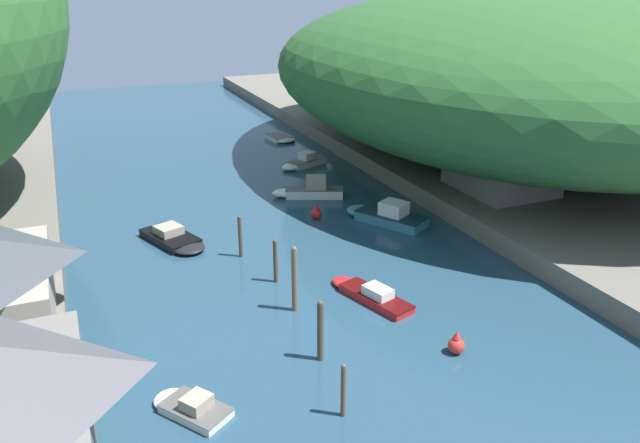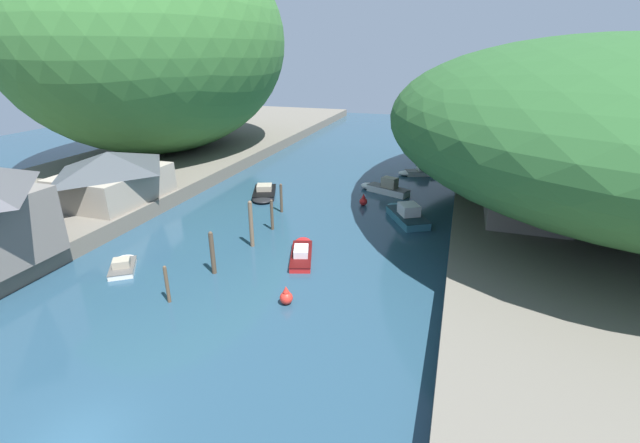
{
  "view_description": "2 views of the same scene",
  "coord_description": "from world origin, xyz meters",
  "views": [
    {
      "loc": [
        -11.73,
        -8.93,
        16.78
      ],
      "look_at": [
        2.26,
        24.48,
        2.31
      ],
      "focal_mm": 35.0,
      "sensor_mm": 36.0,
      "label": 1
    },
    {
      "loc": [
        12.69,
        -8.51,
        14.19
      ],
      "look_at": [
        2.73,
        22.02,
        1.28
      ],
      "focal_mm": 24.0,
      "sensor_mm": 36.0,
      "label": 2
    }
  ],
  "objects": [
    {
      "name": "boat_near_quay",
      "position": [
        -5.96,
        29.9,
        0.33
      ],
      "size": [
        4.02,
        6.0,
        1.06
      ],
      "rotation": [
        0.0,
        0.0,
        3.51
      ],
      "color": "black",
      "rests_on": "water_surface"
    },
    {
      "name": "boat_far_right_bank",
      "position": [
        8.83,
        28.07,
        0.5
      ],
      "size": [
        4.99,
        6.53,
        1.65
      ],
      "rotation": [
        0.0,
        0.0,
        0.52
      ],
      "color": "teal",
      "rests_on": "water_surface"
    },
    {
      "name": "hillside_left",
      "position": [
        -25.04,
        41.1,
        15.29
      ],
      "size": [
        29.87,
        41.81,
        27.8
      ],
      "color": "#387033",
      "rests_on": "left_bank"
    },
    {
      "name": "person_by_boathouse",
      "position": [
        -14.47,
        18.81,
        2.37
      ],
      "size": [
        0.25,
        0.4,
        1.69
      ],
      "rotation": [
        0.0,
        0.0,
        1.49
      ],
      "color": "#282D3D",
      "rests_on": "left_bank"
    },
    {
      "name": "boat_mid_channel",
      "position": [
        9.78,
        53.18,
        0.24
      ],
      "size": [
        2.59,
        3.98,
        0.49
      ],
      "rotation": [
        0.0,
        0.0,
        3.26
      ],
      "color": "white",
      "rests_on": "water_surface"
    },
    {
      "name": "mooring_post_farthest",
      "position": [
        -2.45,
        26.23,
        1.4
      ],
      "size": [
        0.25,
        0.25,
        2.79
      ],
      "color": "#4C3D2D",
      "rests_on": "water_surface"
    },
    {
      "name": "mooring_post_second",
      "position": [
        -2.19,
        13.79,
        1.56
      ],
      "size": [
        0.31,
        0.31,
        3.1
      ],
      "color": "#4C3D2D",
      "rests_on": "water_surface"
    },
    {
      "name": "boat_red_skiff",
      "position": [
        -8.58,
        12.41,
        0.28
      ],
      "size": [
        3.27,
        3.77,
        0.91
      ],
      "rotation": [
        0.0,
        0.0,
        0.61
      ],
      "color": "silver",
      "rests_on": "water_surface"
    },
    {
      "name": "mooring_post_nearest",
      "position": [
        -2.88,
        9.78,
        1.24
      ],
      "size": [
        0.22,
        0.22,
        2.46
      ],
      "color": "brown",
      "rests_on": "water_surface"
    },
    {
      "name": "mooring_post_middle",
      "position": [
        -1.67,
        18.54,
        1.87
      ],
      "size": [
        0.32,
        0.32,
        3.73
      ],
      "color": "brown",
      "rests_on": "water_surface"
    },
    {
      "name": "boat_cabin_cruiser",
      "position": [
        2.56,
        18.17,
        0.3
      ],
      "size": [
        3.06,
        5.8,
        0.95
      ],
      "rotation": [
        0.0,
        0.0,
        0.31
      ],
      "color": "red",
      "rests_on": "water_surface"
    },
    {
      "name": "left_bank",
      "position": [
        -23.94,
        30.0,
        0.7
      ],
      "size": [
        22.0,
        120.0,
        1.39
      ],
      "color": "#666056",
      "rests_on": "ground"
    },
    {
      "name": "boat_small_dinghy",
      "position": [
        8.38,
        43.23,
        0.4
      ],
      "size": [
        5.08,
        3.37,
        1.28
      ],
      "rotation": [
        0.0,
        0.0,
        1.98
      ],
      "color": "white",
      "rests_on": "water_surface"
    },
    {
      "name": "mooring_post_fourth",
      "position": [
        -1.54,
        22.06,
        1.35
      ],
      "size": [
        0.26,
        0.26,
        2.69
      ],
      "color": "#4C3D2D",
      "rests_on": "water_surface"
    },
    {
      "name": "water_surface",
      "position": [
        0.0,
        30.0,
        0.0
      ],
      "size": [
        130.0,
        130.0,
        0.0
      ],
      "primitive_type": "plane",
      "color": "#234256",
      "rests_on": "ground"
    },
    {
      "name": "hillside_right",
      "position": [
        25.04,
        36.79,
        8.52
      ],
      "size": [
        38.05,
        53.27,
        14.25
      ],
      "color": "#285628",
      "rests_on": "right_bank"
    },
    {
      "name": "right_bank_cottage",
      "position": [
        18.43,
        27.48,
        3.76
      ],
      "size": [
        6.52,
        7.57,
        4.57
      ],
      "color": "slate",
      "rests_on": "right_bank"
    },
    {
      "name": "person_on_quay",
      "position": [
        -14.86,
        11.32,
        2.37
      ],
      "size": [
        0.3,
        0.42,
        1.69
      ],
      "rotation": [
        0.0,
        0.0,
        1.8
      ],
      "color": "#282D3D",
      "rests_on": "left_bank"
    },
    {
      "name": "boat_far_upstream",
      "position": [
        5.64,
        35.09,
        0.54
      ],
      "size": [
        5.79,
        3.44,
        1.79
      ],
      "rotation": [
        0.0,
        0.0,
        1.18
      ],
      "color": "white",
      "rests_on": "water_surface"
    },
    {
      "name": "boathouse_shed",
      "position": [
        -16.77,
        21.1,
        3.7
      ],
      "size": [
        7.47,
        9.66,
        4.46
      ],
      "color": "gray",
      "rests_on": "left_bank"
    },
    {
      "name": "channel_buoy_far",
      "position": [
        3.94,
        11.8,
        0.47
      ],
      "size": [
        0.8,
        0.8,
        1.2
      ],
      "color": "red",
      "rests_on": "water_surface"
    },
    {
      "name": "right_bank",
      "position": [
        23.94,
        30.0,
        0.7
      ],
      "size": [
        22.0,
        120.0,
        1.39
      ],
      "color": "#666056",
      "rests_on": "ground"
    },
    {
      "name": "channel_buoy_near",
      "position": [
        4.46,
        30.44,
        0.45
      ],
      "size": [
        0.78,
        0.78,
        1.17
      ],
      "color": "red",
      "rests_on": "water_surface"
    }
  ]
}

